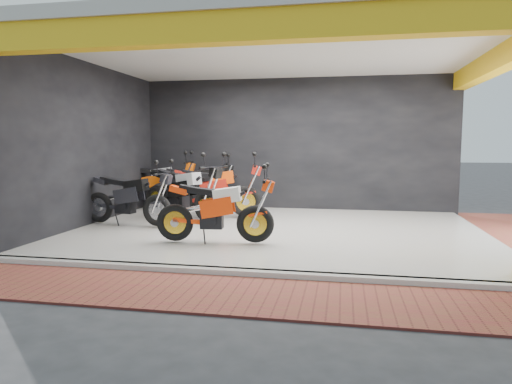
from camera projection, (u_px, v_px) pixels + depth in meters
ground at (260, 258)px, 7.21m from camera, size 80.00×80.00×0.00m
showroom_floor at (278, 231)px, 9.16m from camera, size 8.00×6.00×0.10m
showroom_ceiling at (279, 50)px, 8.78m from camera, size 8.40×6.40×0.20m
back_wall at (295, 146)px, 12.00m from camera, size 8.20×0.20×3.50m
left_wall at (88, 146)px, 9.75m from camera, size 0.20×6.20×3.50m
header_beam_front at (246, 27)px, 5.88m from camera, size 8.40×0.30×0.40m
header_beam_right at (502, 59)px, 8.06m from camera, size 0.30×6.40×0.40m
floor_kerb at (246, 273)px, 6.21m from camera, size 8.00×0.20×0.10m
paver_front at (233, 294)px, 5.45m from camera, size 9.00×1.40×0.03m
moto_hero at (255, 206)px, 7.72m from camera, size 2.22×0.99×1.32m
moto_row_a at (207, 190)px, 9.66m from camera, size 2.55×1.80×1.46m
moto_row_b at (157, 195)px, 9.27m from camera, size 2.26×1.08×1.33m
moto_row_c at (246, 187)px, 10.42m from camera, size 2.52×1.36×1.46m
moto_row_d at (220, 182)px, 11.87m from camera, size 2.45×1.55×1.40m
moto_row_e at (182, 181)px, 12.07m from camera, size 2.46×1.11×1.46m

